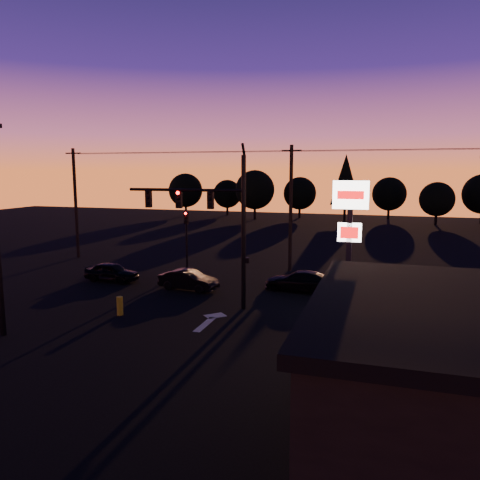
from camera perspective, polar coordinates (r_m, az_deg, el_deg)
The scene contains 20 objects.
ground at distance 21.86m, azimuth -6.51°, elevation -10.87°, with size 120.00×120.00×0.00m, color black.
lane_arrow at distance 23.14m, azimuth -3.68°, elevation -9.71°, with size 1.20×3.10×0.01m.
traffic_signal_mast at distance 24.48m, azimuth -3.16°, elevation 3.11°, with size 6.79×0.52×8.58m.
secondary_signal at distance 33.45m, azimuth -6.55°, elevation 0.94°, with size 0.30×0.31×4.35m.
pylon_sign at distance 20.53m, azimuth 13.23°, elevation 1.79°, with size 1.50×0.28×6.80m.
utility_pole_0 at distance 41.00m, azimuth -19.40°, elevation 4.33°, with size 1.40×0.26×9.00m.
utility_pole_1 at distance 33.57m, azimuth 6.20°, elevation 3.94°, with size 1.40×0.26×9.00m.
power_wires at distance 33.49m, azimuth 6.31°, elevation 10.74°, with size 36.00×1.22×0.07m.
bollard at distance 24.53m, azimuth -14.44°, elevation -7.77°, with size 0.31×0.31×0.94m, color #B3B117.
tree_0 at distance 75.33m, azimuth -6.65°, elevation 6.03°, with size 5.36×5.36×6.74m.
tree_1 at distance 75.97m, azimuth -1.56°, elevation 5.64°, with size 4.54×4.54×5.71m.
tree_2 at distance 69.39m, azimuth 1.83°, elevation 6.14°, with size 5.77×5.78×7.26m.
tree_3 at distance 72.01m, azimuth 7.31°, elevation 5.66°, with size 4.95×4.95×6.22m.
tree_4 at distance 68.08m, azimuth 12.76°, elevation 7.20°, with size 4.18×4.18×9.50m.
tree_5 at distance 72.94m, azimuth 17.74°, elevation 5.36°, with size 4.95×4.95×6.22m.
tree_6 at distance 67.29m, azimuth 22.88°, elevation 4.60°, with size 4.54×4.54×5.71m.
car_left at distance 31.91m, azimuth -15.37°, elevation -3.77°, with size 1.46×3.62×1.23m, color black.
car_mid at distance 28.78m, azimuth -6.30°, elevation -4.86°, with size 1.29×3.69×1.22m, color black.
car_right at distance 28.55m, azimuth 7.26°, elevation -4.96°, with size 1.73×4.26×1.24m, color black.
suv_parked at distance 16.48m, azimuth 13.15°, elevation -15.38°, with size 2.07×4.49×1.25m, color black.
Camera 1 is at (8.38, -18.85, 7.24)m, focal length 35.00 mm.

